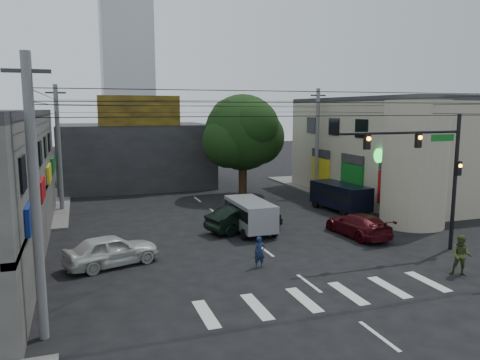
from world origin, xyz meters
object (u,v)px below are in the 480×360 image
utility_pole_far_left (59,149)px  traffic_officer (260,252)px  white_compact (112,250)px  utility_pole_near_left (35,201)px  silver_minivan (250,216)px  traffic_gantry (430,161)px  maroon_sedan (358,225)px  dark_sedan (244,218)px  navy_van (340,198)px  pedestrian_olive (461,255)px  street_tree (243,133)px  utility_pole_far_right (317,142)px

utility_pole_far_left → traffic_officer: size_ratio=6.13×
traffic_officer → white_compact: bearing=160.7°
utility_pole_far_left → traffic_officer: bearing=-60.6°
utility_pole_near_left → silver_minivan: utility_pole_near_left is taller
traffic_gantry → utility_pole_far_left: utility_pole_far_left is taller
utility_pole_far_left → maroon_sedan: 21.62m
utility_pole_far_left → dark_sedan: bearing=-42.1°
navy_van → pedestrian_olive: size_ratio=2.83×
utility_pole_far_left → dark_sedan: (10.80, -9.76, -3.81)m
street_tree → utility_pole_far_right: 6.63m
maroon_sedan → traffic_officer: (-7.52, -3.28, 0.06)m
street_tree → silver_minivan: size_ratio=1.92×
utility_pole_near_left → white_compact: size_ratio=1.91×
maroon_sedan → utility_pole_far_left: bearing=-41.5°
maroon_sedan → silver_minivan: bearing=-31.0°
street_tree → utility_pole_far_right: (6.50, -1.00, -0.87)m
traffic_gantry → white_compact: size_ratio=1.49×
utility_pole_near_left → utility_pole_far_left: same height
traffic_gantry → white_compact: bearing=168.5°
utility_pole_near_left → utility_pole_far_left: size_ratio=1.00×
dark_sedan → navy_van: size_ratio=0.97×
traffic_gantry → dark_sedan: traffic_gantry is taller
street_tree → maroon_sedan: 15.06m
pedestrian_olive → silver_minivan: bearing=169.2°
maroon_sedan → navy_van: 6.80m
utility_pole_near_left → utility_pole_far_right: same height
dark_sedan → pedestrian_olive: (6.66, -10.56, 0.13)m
white_compact → silver_minivan: silver_minivan is taller
street_tree → maroon_sedan: size_ratio=1.78×
utility_pole_near_left → dark_sedan: size_ratio=1.81×
utility_pole_far_right → traffic_officer: bearing=-125.7°
traffic_gantry → utility_pole_far_right: 17.21m
maroon_sedan → utility_pole_near_left: bearing=20.3°
utility_pole_near_left → pedestrian_olive: size_ratio=4.96×
utility_pole_far_left → utility_pole_far_right: (21.00, 0.00, 0.00)m
traffic_gantry → pedestrian_olive: 5.19m
dark_sedan → traffic_officer: size_ratio=3.39×
dark_sedan → navy_van: bearing=-86.3°
traffic_gantry → utility_pole_far_right: utility_pole_far_right is taller
street_tree → dark_sedan: size_ratio=1.71×
silver_minivan → dark_sedan: bearing=33.9°
utility_pole_far_left → navy_van: size_ratio=1.75×
street_tree → dark_sedan: street_tree is taller
silver_minivan → traffic_officer: bearing=163.6°
street_tree → utility_pole_far_left: size_ratio=0.95×
street_tree → utility_pole_far_left: bearing=-176.1°
street_tree → silver_minivan: (-3.44, -11.14, -4.50)m
dark_sedan → traffic_officer: 6.81m
maroon_sedan → pedestrian_olive: size_ratio=2.64×
street_tree → traffic_officer: bearing=-106.9°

